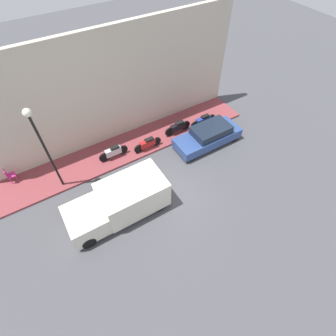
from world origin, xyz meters
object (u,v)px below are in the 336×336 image
parked_car (208,136)px  motorcycle_black (178,127)px  cafe_chair (9,175)px  scooter_silver (113,152)px  streetlamp (39,137)px  motorcycle_blue (203,120)px  delivery_van (119,202)px  motorcycle_red (148,144)px

parked_car → motorcycle_black: size_ratio=2.29×
cafe_chair → scooter_silver: bearing=-102.7°
streetlamp → motorcycle_blue: bearing=-89.7°
delivery_van → scooter_silver: size_ratio=2.74×
motorcycle_red → motorcycle_black: (0.31, -2.42, 0.02)m
motorcycle_blue → cafe_chair: size_ratio=2.03×
parked_car → scooter_silver: 6.00m
motorcycle_red → cafe_chair: 7.98m
motorcycle_black → scooter_silver: bearing=88.6°
motorcycle_red → cafe_chair: cafe_chair is taller
parked_car → delivery_van: (-1.80, 6.95, 0.31)m
parked_car → motorcycle_black: bearing=32.9°
motorcycle_black → cafe_chair: bearing=82.2°
streetlamp → cafe_chair: size_ratio=5.31×
delivery_van → cafe_chair: (4.98, 4.41, -0.26)m
parked_car → streetlamp: 9.65m
motorcycle_blue → delivery_van: bearing=113.4°
cafe_chair → delivery_van: bearing=-138.4°
motorcycle_blue → streetlamp: (-0.05, 9.77, 3.21)m
motorcycle_blue → streetlamp: 10.29m
motorcycle_red → motorcycle_black: motorcycle_black is taller
delivery_van → motorcycle_black: size_ratio=2.66×
scooter_silver → motorcycle_blue: bearing=-93.2°
parked_car → scooter_silver: size_ratio=2.36×
motorcycle_blue → motorcycle_red: 4.33m
delivery_van → motorcycle_red: delivery_van is taller
motorcycle_blue → scooter_silver: 6.46m
streetlamp → cafe_chair: streetlamp is taller
delivery_van → motorcycle_red: (3.27, -3.38, -0.39)m
motorcycle_red → parked_car: bearing=-112.3°
delivery_van → scooter_silver: bearing=-18.8°
parked_car → motorcycle_blue: size_ratio=2.19×
parked_car → delivery_van: delivery_van is taller
parked_car → cafe_chair: 11.80m
motorcycle_black → streetlamp: size_ratio=0.37×
motorcycle_black → scooter_silver: scooter_silver is taller
motorcycle_black → cafe_chair: size_ratio=1.95×
parked_car → motorcycle_blue: 1.71m
motorcycle_red → motorcycle_black: 2.44m
delivery_van → streetlamp: 4.77m
motorcycle_black → scooter_silver: (0.11, 4.55, -0.00)m
parked_car → cafe_chair: size_ratio=4.45×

